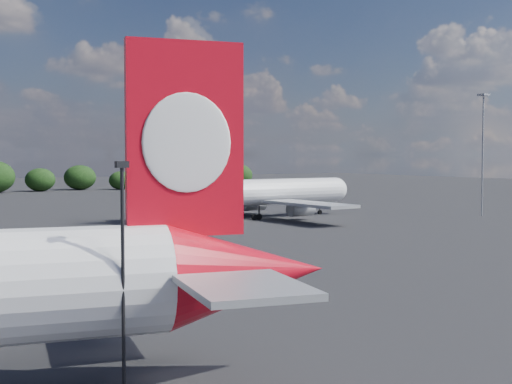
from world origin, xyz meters
TOP-DOWN VIEW (x-y plane):
  - china_southern_airliner at (49.06, 69.47)m, footprint 43.40×41.26m
  - apron_lamp_post at (-1.36, -6.26)m, footprint 0.55×0.30m
  - floodlight_mast_near at (86.77, 53.03)m, footprint 1.60×1.60m

SIDE VIEW (x-z plane):
  - china_southern_airliner at x=49.06m, z-range -2.77..11.40m
  - apron_lamp_post at x=-1.36m, z-range 0.65..11.24m
  - floodlight_mast_near at x=86.77m, z-range 3.24..24.81m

